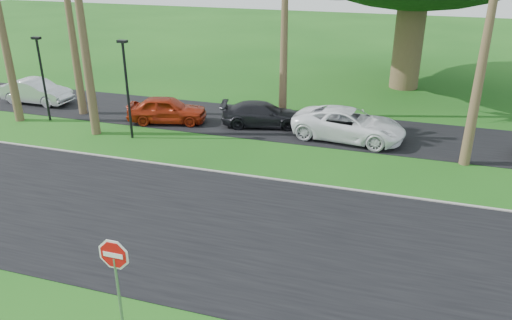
{
  "coord_description": "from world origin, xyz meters",
  "views": [
    {
      "loc": [
        6.42,
        -11.06,
        8.53
      ],
      "look_at": [
        1.73,
        3.76,
        1.8
      ],
      "focal_mm": 35.0,
      "sensor_mm": 36.0,
      "label": 1
    }
  ],
  "objects_px": {
    "stop_sign_near": "(115,267)",
    "car_silver": "(36,92)",
    "car_dark": "(262,115)",
    "car_red": "(167,110)",
    "car_minivan": "(349,125)"
  },
  "relations": [
    {
      "from": "stop_sign_near",
      "to": "car_red",
      "type": "distance_m",
      "value": 15.27
    },
    {
      "from": "car_dark",
      "to": "car_minivan",
      "type": "distance_m",
      "value": 4.47
    },
    {
      "from": "stop_sign_near",
      "to": "car_silver",
      "type": "bearing_deg",
      "value": 134.66
    },
    {
      "from": "car_red",
      "to": "car_minivan",
      "type": "distance_m",
      "value": 9.29
    },
    {
      "from": "car_silver",
      "to": "car_red",
      "type": "distance_m",
      "value": 8.84
    },
    {
      "from": "car_silver",
      "to": "car_dark",
      "type": "relative_size",
      "value": 1.0
    },
    {
      "from": "car_silver",
      "to": "car_red",
      "type": "bearing_deg",
      "value": -94.33
    },
    {
      "from": "stop_sign_near",
      "to": "car_silver",
      "type": "distance_m",
      "value": 20.93
    },
    {
      "from": "stop_sign_near",
      "to": "car_silver",
      "type": "height_order",
      "value": "stop_sign_near"
    },
    {
      "from": "car_minivan",
      "to": "car_silver",
      "type": "bearing_deg",
      "value": 95.0
    },
    {
      "from": "car_silver",
      "to": "car_dark",
      "type": "xyz_separation_m",
      "value": [
        13.66,
        0.16,
        -0.08
      ]
    },
    {
      "from": "car_red",
      "to": "car_dark",
      "type": "relative_size",
      "value": 0.96
    },
    {
      "from": "car_dark",
      "to": "stop_sign_near",
      "type": "bearing_deg",
      "value": 170.05
    },
    {
      "from": "car_red",
      "to": "car_silver",
      "type": "bearing_deg",
      "value": 70.43
    },
    {
      "from": "car_silver",
      "to": "car_red",
      "type": "height_order",
      "value": "car_silver"
    }
  ]
}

